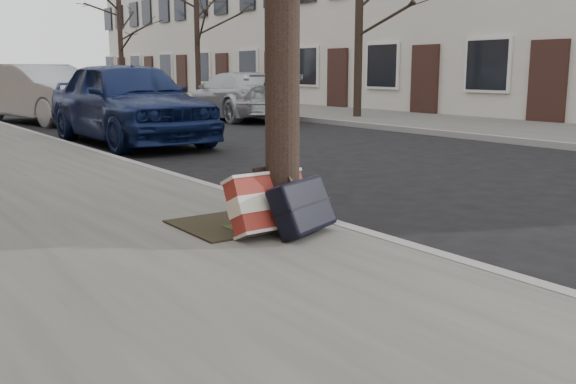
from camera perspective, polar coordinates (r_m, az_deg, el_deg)
ground at (r=5.80m, az=18.79°, el=-3.51°), size 120.00×120.00×0.00m
far_sidewalk at (r=22.10m, az=-1.21°, el=7.39°), size 4.00×70.00×0.12m
house_far at (r=26.28m, az=7.53°, el=15.58°), size 6.70×40.00×7.20m
dirt_patch at (r=5.30m, az=-5.00°, el=-2.85°), size 0.85×0.85×0.02m
suitcase_red at (r=4.95m, az=-1.74°, el=-1.02°), size 0.64×0.36×0.49m
suitcase_navy at (r=4.93m, az=1.26°, el=-1.26°), size 0.66×0.53×0.45m
car_near_front at (r=12.51m, az=-13.99°, el=7.81°), size 1.91×4.66×1.58m
car_near_mid at (r=18.05m, az=-20.80°, el=8.17°), size 2.67×4.88×1.53m
car_far_front at (r=18.20m, az=-4.64°, el=8.52°), size 2.16×4.66×1.32m
car_far_back at (r=25.83m, az=-14.34°, el=9.15°), size 2.61×4.81×1.55m
tree_far_a at (r=17.84m, az=6.33°, el=14.85°), size 0.22×0.22×5.07m
tree_far_b at (r=25.56m, az=-8.08°, el=13.43°), size 0.21×0.21×4.94m
tree_far_c at (r=32.83m, az=-14.67°, el=12.74°), size 0.24×0.24×5.11m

